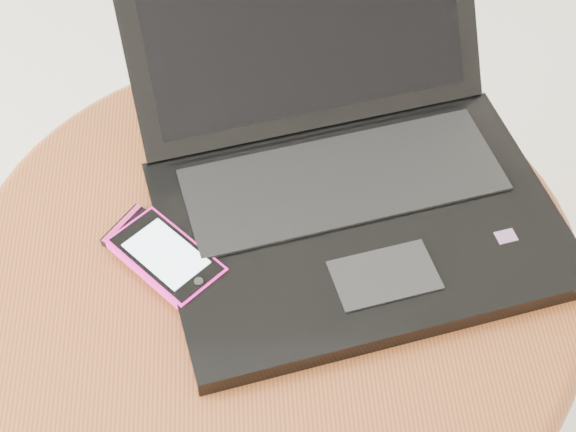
{
  "coord_description": "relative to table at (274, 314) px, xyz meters",
  "views": [
    {
      "loc": [
        0.08,
        -0.5,
        1.18
      ],
      "look_at": [
        0.12,
        0.02,
        0.54
      ],
      "focal_mm": 55.77,
      "sensor_mm": 36.0,
      "label": 1
    }
  ],
  "objects": [
    {
      "name": "phone_pink",
      "position": [
        -0.1,
        -0.01,
        0.12
      ],
      "size": [
        0.12,
        0.12,
        0.01
      ],
      "color": "#F319A1",
      "rests_on": "phone_black"
    },
    {
      "name": "table",
      "position": [
        0.0,
        0.0,
        0.0
      ],
      "size": [
        0.61,
        0.61,
        0.48
      ],
      "color": "#512A18",
      "rests_on": "ground"
    },
    {
      "name": "laptop",
      "position": [
        0.07,
        0.08,
        0.14
      ],
      "size": [
        0.45,
        0.47,
        0.22
      ],
      "color": "black",
      "rests_on": "table"
    },
    {
      "name": "phone_black",
      "position": [
        -0.11,
        0.01,
        0.11
      ],
      "size": [
        0.12,
        0.11,
        0.01
      ],
      "color": "black",
      "rests_on": "table"
    }
  ]
}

